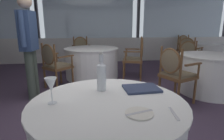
% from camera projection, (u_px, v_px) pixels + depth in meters
% --- Properties ---
extents(ground_plane, '(14.22, 14.22, 0.00)m').
position_uv_depth(ground_plane, '(96.00, 114.00, 2.66)').
color(ground_plane, '#47384C').
extents(window_wall_far, '(10.94, 0.14, 2.64)m').
position_uv_depth(window_wall_far, '(90.00, 32.00, 6.31)').
color(window_wall_far, silver).
rests_on(window_wall_far, ground_plane).
extents(side_plate, '(0.17, 0.17, 0.01)m').
position_uv_depth(side_plate, '(139.00, 113.00, 1.10)').
color(side_plate, silver).
rests_on(side_plate, foreground_table).
extents(butter_knife, '(0.18, 0.07, 0.00)m').
position_uv_depth(butter_knife, '(139.00, 113.00, 1.10)').
color(butter_knife, silver).
rests_on(butter_knife, foreground_table).
extents(dinner_fork, '(0.04, 0.17, 0.00)m').
position_uv_depth(dinner_fork, '(174.00, 113.00, 1.11)').
color(dinner_fork, silver).
rests_on(dinner_fork, foreground_table).
extents(water_bottle, '(0.08, 0.08, 0.33)m').
position_uv_depth(water_bottle, '(101.00, 75.00, 1.48)').
color(water_bottle, white).
rests_on(water_bottle, foreground_table).
extents(wine_glass, '(0.08, 0.08, 0.18)m').
position_uv_depth(wine_glass, '(51.00, 85.00, 1.23)').
color(wine_glass, white).
rests_on(wine_glass, foreground_table).
extents(menu_book, '(0.30, 0.23, 0.02)m').
position_uv_depth(menu_book, '(141.00, 88.00, 1.53)').
color(menu_book, '#2D3856').
rests_on(menu_book, foreground_table).
extents(background_table_1, '(1.04, 1.04, 0.74)m').
position_uv_depth(background_table_1, '(202.00, 56.00, 5.58)').
color(background_table_1, white).
rests_on(background_table_1, ground_plane).
extents(dining_chair_1_0, '(0.64, 0.66, 0.97)m').
position_uv_depth(dining_chair_1_0, '(188.00, 52.00, 4.92)').
color(dining_chair_1_0, brown).
rests_on(dining_chair_1_0, ground_plane).
extents(dining_chair_1_2, '(0.56, 0.50, 0.95)m').
position_uv_depth(dining_chair_1_2, '(184.00, 46.00, 6.44)').
color(dining_chair_1_2, brown).
rests_on(dining_chair_1_2, ground_plane).
extents(background_table_2, '(1.33, 1.33, 0.74)m').
position_uv_depth(background_table_2, '(92.00, 63.00, 4.50)').
color(background_table_2, white).
rests_on(background_table_2, ground_plane).
extents(dining_chair_2_0, '(0.56, 0.61, 1.01)m').
position_uv_depth(dining_chair_2_0, '(137.00, 55.00, 4.32)').
color(dining_chair_2_0, brown).
rests_on(dining_chair_2_0, ground_plane).
extents(dining_chair_2_1, '(0.61, 0.56, 0.95)m').
position_uv_depth(dining_chair_2_1, '(81.00, 50.00, 5.44)').
color(dining_chair_2_1, brown).
rests_on(dining_chair_2_1, ground_plane).
extents(dining_chair_2_2, '(0.66, 0.66, 0.93)m').
position_uv_depth(dining_chair_2_2, '(54.00, 62.00, 3.62)').
color(dining_chair_2_2, brown).
rests_on(dining_chair_2_2, ground_plane).
extents(background_table_3, '(1.17, 1.17, 0.74)m').
position_uv_depth(background_table_3, '(211.00, 74.00, 3.46)').
color(background_table_3, white).
rests_on(background_table_3, ground_plane).
extents(dining_chair_3_0, '(0.58, 0.52, 0.91)m').
position_uv_depth(dining_chair_3_0, '(189.00, 57.00, 4.39)').
color(dining_chair_3_0, brown).
rests_on(dining_chair_3_0, ground_plane).
extents(dining_chair_3_1, '(0.60, 0.64, 0.94)m').
position_uv_depth(dining_chair_3_1, '(175.00, 71.00, 2.92)').
color(dining_chair_3_1, brown).
rests_on(dining_chair_3_1, ground_plane).
extents(diner_person_0, '(0.23, 0.53, 1.75)m').
position_uv_depth(diner_person_0, '(29.00, 42.00, 3.03)').
color(diner_person_0, '#424C42').
rests_on(diner_person_0, ground_plane).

